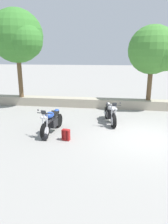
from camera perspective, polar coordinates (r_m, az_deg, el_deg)
name	(u,v)px	position (r m, az deg, el deg)	size (l,w,h in m)	color
ground_plane	(144,138)	(8.73, 16.30, -6.93)	(120.00, 120.00, 0.00)	gray
stone_wall	(135,104)	(13.21, 13.88, 2.10)	(36.00, 0.80, 0.55)	#A89E89
motorcycle_blue_near_left	(52,122)	(8.92, -8.93, -2.65)	(0.67, 2.07, 1.18)	black
motorcycle_silver_centre	(110,113)	(10.14, 7.31, -0.37)	(0.85, 2.04, 1.18)	black
rider_backpack	(66,134)	(8.14, -4.99, -6.15)	(0.33, 0.29, 0.47)	#A31E1E
rider_helmet	(45,137)	(8.29, -10.78, -6.74)	(0.28, 0.28, 0.28)	black
leafy_tree_far_left	(18,37)	(13.87, -17.64, 19.06)	(3.38, 3.21, 5.40)	brown
leafy_tree_mid_left	(155,51)	(12.99, 18.99, 15.61)	(2.93, 2.79, 4.35)	brown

